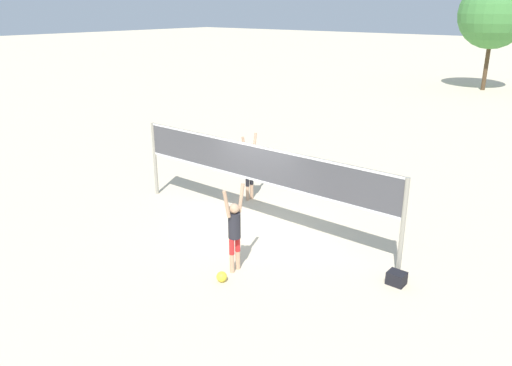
# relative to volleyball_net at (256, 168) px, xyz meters

# --- Properties ---
(ground_plane) EXTENTS (200.00, 200.00, 0.00)m
(ground_plane) POSITION_rel_volleyball_net_xyz_m (0.00, 0.00, -1.69)
(ground_plane) COLOR beige
(volleyball_net) EXTENTS (8.33, 0.10, 2.32)m
(volleyball_net) POSITION_rel_volleyball_net_xyz_m (0.00, 0.00, 0.00)
(volleyball_net) COLOR gray
(volleyball_net) RESTS_ON ground_plane
(player_spiker) EXTENTS (0.28, 0.69, 2.04)m
(player_spiker) POSITION_rel_volleyball_net_xyz_m (1.14, -2.16, -0.62)
(player_spiker) COLOR tan
(player_spiker) RESTS_ON ground_plane
(player_blocker) EXTENTS (0.28, 0.70, 2.08)m
(player_blocker) POSITION_rel_volleyball_net_xyz_m (-1.47, 1.49, -0.60)
(player_blocker) COLOR tan
(player_blocker) RESTS_ON ground_plane
(volleyball) EXTENTS (0.24, 0.24, 0.24)m
(volleyball) POSITION_rel_volleyball_net_xyz_m (1.23, -2.71, -1.57)
(volleyball) COLOR yellow
(volleyball) RESTS_ON ground_plane
(gear_bag) EXTENTS (0.38, 0.32, 0.29)m
(gear_bag) POSITION_rel_volleyball_net_xyz_m (4.25, -0.39, -1.55)
(gear_bag) COLOR black
(gear_bag) RESTS_ON ground_plane
(tree_left_cluster) EXTENTS (4.76, 4.76, 7.62)m
(tree_left_cluster) POSITION_rel_volleyball_net_xyz_m (-2.27, 28.84, 3.54)
(tree_left_cluster) COLOR #4C3823
(tree_left_cluster) RESTS_ON ground_plane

